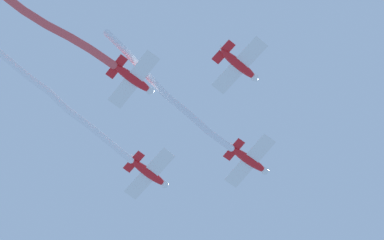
{
  "coord_description": "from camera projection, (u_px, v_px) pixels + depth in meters",
  "views": [
    {
      "loc": [
        25.01,
        34.41,
        3.13
      ],
      "look_at": [
        6.65,
        3.39,
        83.82
      ],
      "focal_mm": 69.83,
      "sensor_mm": 36.0,
      "label": 1
    }
  ],
  "objects": [
    {
      "name": "smoke_trail_slot",
      "position": [
        49.0,
        25.0,
        83.58
      ],
      "size": [
        17.85,
        1.81,
        1.36
      ],
      "color": "#DB4C4C"
    },
    {
      "name": "airplane_right_wing",
      "position": [
        239.0,
        65.0,
        85.96
      ],
      "size": [
        6.04,
        7.99,
        1.97
      ],
      "rotation": [
        0.0,
        0.0,
        3.31
      ],
      "color": "red"
    },
    {
      "name": "airplane_slot",
      "position": [
        133.0,
        79.0,
        86.14
      ],
      "size": [
        5.99,
        7.97,
        1.97
      ],
      "rotation": [
        0.0,
        0.0,
        3.27
      ],
      "color": "red"
    },
    {
      "name": "airplane_lead",
      "position": [
        249.0,
        160.0,
        90.67
      ],
      "size": [
        5.97,
        7.95,
        1.97
      ],
      "rotation": [
        0.0,
        0.0,
        3.25
      ],
      "color": "red"
    },
    {
      "name": "smoke_trail_lead",
      "position": [
        169.0,
        94.0,
        87.98
      ],
      "size": [
        20.44,
        5.35,
        2.78
      ],
      "color": "white"
    },
    {
      "name": "smoke_trail_left_wing",
      "position": [
        23.0,
        72.0,
        86.84
      ],
      "size": [
        33.05,
        7.04,
        3.3
      ],
      "color": "white"
    },
    {
      "name": "airplane_left_wing",
      "position": [
        149.0,
        173.0,
        90.94
      ],
      "size": [
        6.03,
        7.99,
        1.97
      ],
      "rotation": [
        0.0,
        0.0,
        3.3
      ],
      "color": "red"
    }
  ]
}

